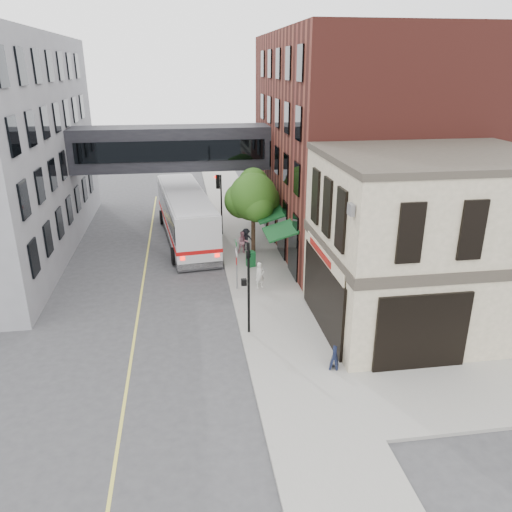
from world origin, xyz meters
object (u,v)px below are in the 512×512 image
object	(u,v)px
pedestrian_a	(260,275)
newspaper_box	(251,259)
pedestrian_b	(243,242)
pedestrian_c	(246,239)
sandwich_board	(334,358)
bus	(186,214)

from	to	relation	value
pedestrian_a	newspaper_box	size ratio (longest dim) A/B	1.55
pedestrian_a	pedestrian_b	bearing A→B (deg)	68.51
pedestrian_a	pedestrian_c	world-z (taller)	pedestrian_c
sandwich_board	pedestrian_a	bearing A→B (deg)	122.97
pedestrian_b	pedestrian_c	bearing A→B (deg)	60.97
pedestrian_b	pedestrian_c	xyz separation A→B (m)	(0.28, 0.56, 0.01)
pedestrian_a	bus	bearing A→B (deg)	88.23
bus	pedestrian_b	bearing A→B (deg)	-46.62
bus	sandwich_board	bearing A→B (deg)	-72.24
pedestrian_c	pedestrian_a	bearing A→B (deg)	-90.79
bus	sandwich_board	size ratio (longest dim) A/B	14.73
bus	pedestrian_a	distance (m)	10.47
pedestrian_b	bus	bearing A→B (deg)	131.47
pedestrian_b	newspaper_box	bearing A→B (deg)	-87.21
sandwich_board	newspaper_box	bearing A→B (deg)	119.92
pedestrian_a	pedestrian_b	distance (m)	5.72
pedestrian_b	sandwich_board	world-z (taller)	pedestrian_b
bus	newspaper_box	world-z (taller)	bus
pedestrian_a	pedestrian_b	size ratio (longest dim) A/B	1.00
pedestrian_b	sandwich_board	xyz separation A→B (m)	(2.09, -14.16, -0.31)
pedestrian_a	pedestrian_b	xyz separation A→B (m)	(-0.27, 5.72, 0.00)
bus	sandwich_board	xyz separation A→B (m)	(5.79, -18.07, -1.37)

